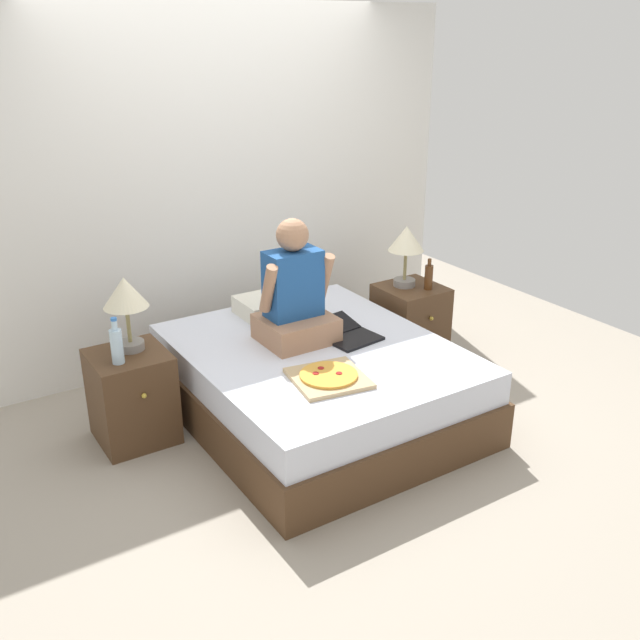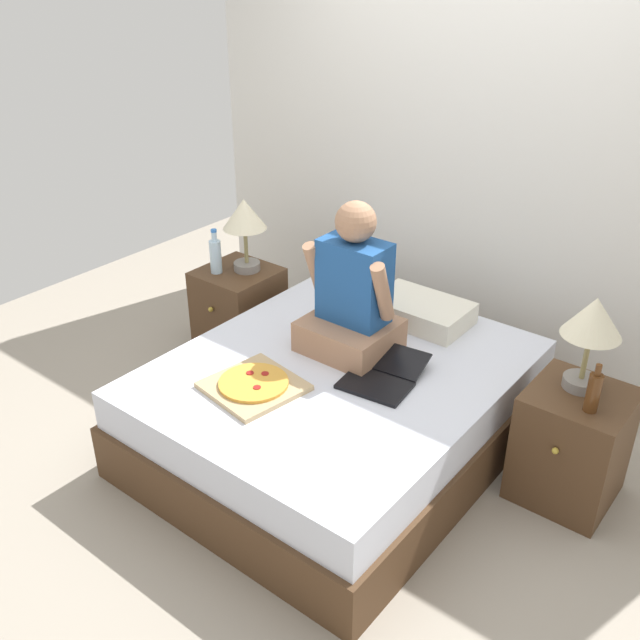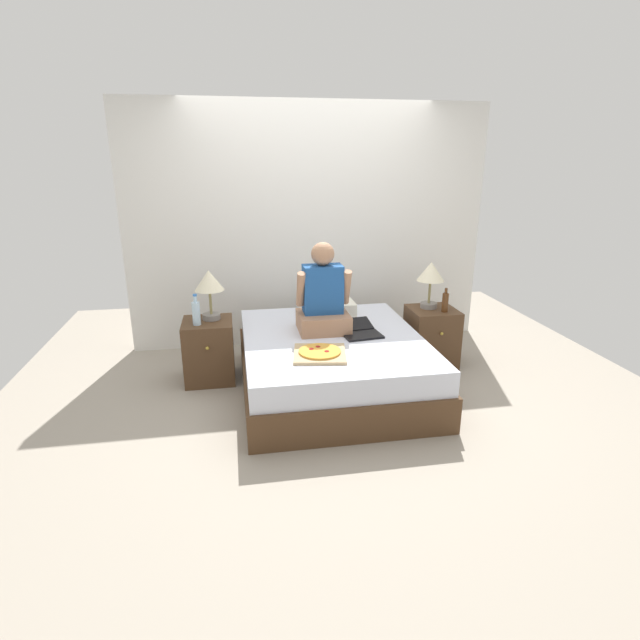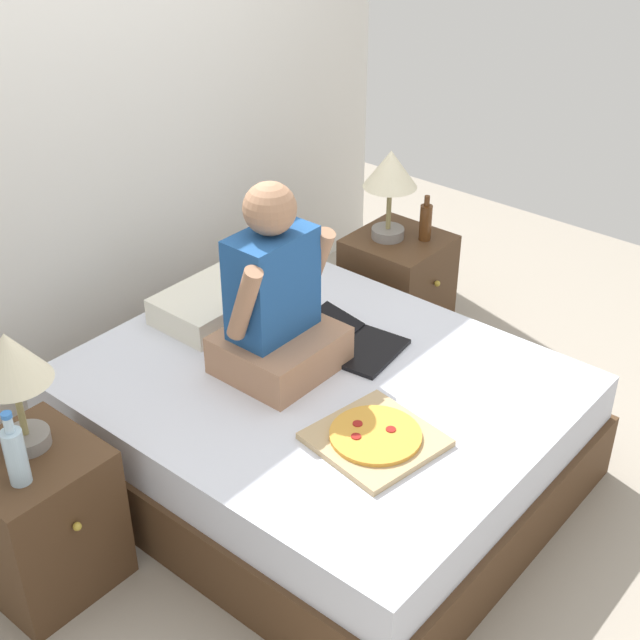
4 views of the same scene
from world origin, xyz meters
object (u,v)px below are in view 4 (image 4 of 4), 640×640
object	(u,v)px
lamp_on_left_nightstand	(11,366)
laptop	(354,344)
lamp_on_right_nightstand	(390,175)
nightstand_left	(41,519)
person_seated	(276,304)
bed	(320,426)
nightstand_right	(397,288)
pizza_box	(375,438)
beer_bottle	(426,222)
water_bottle	(16,455)

from	to	relation	value
lamp_on_left_nightstand	laptop	bearing A→B (deg)	-18.15
lamp_on_right_nightstand	nightstand_left	bearing A→B (deg)	-178.64
lamp_on_left_nightstand	person_seated	size ratio (longest dim) A/B	0.58
bed	nightstand_right	distance (m)	1.14
pizza_box	lamp_on_left_nightstand	bearing A→B (deg)	134.88
nightstand_right	beer_bottle	distance (m)	0.40
lamp_on_left_nightstand	nightstand_right	size ratio (longest dim) A/B	0.80
nightstand_left	lamp_on_left_nightstand	distance (m)	0.61
bed	beer_bottle	distance (m)	1.24
lamp_on_right_nightstand	beer_bottle	size ratio (longest dim) A/B	1.96
lamp_on_left_nightstand	water_bottle	size ratio (longest dim) A/B	1.63
lamp_on_left_nightstand	water_bottle	xyz separation A→B (m)	(-0.12, -0.14, -0.22)
lamp_on_left_nightstand	person_seated	distance (m)	1.01
beer_bottle	pizza_box	distance (m)	1.50
nightstand_left	water_bottle	xyz separation A→B (m)	(-0.08, -0.09, 0.39)
nightstand_right	laptop	bearing A→B (deg)	-156.01
bed	person_seated	bearing A→B (deg)	106.20
bed	nightstand_left	world-z (taller)	nightstand_left
nightstand_left	laptop	xyz separation A→B (m)	(1.31, -0.37, 0.23)
nightstand_right	pizza_box	distance (m)	1.50
water_bottle	person_seated	distance (m)	1.11
water_bottle	laptop	size ratio (longest dim) A/B	0.61
lamp_on_right_nightstand	pizza_box	bearing A→B (deg)	-145.29
bed	water_bottle	size ratio (longest dim) A/B	6.74
beer_bottle	pizza_box	xyz separation A→B (m)	(-1.32, -0.70, -0.15)
nightstand_left	nightstand_right	size ratio (longest dim) A/B	1.00
nightstand_right	person_seated	xyz separation A→B (m)	(-1.12, -0.21, 0.50)
person_seated	laptop	bearing A→B (deg)	-28.25
lamp_on_right_nightstand	beer_bottle	xyz separation A→B (m)	(0.10, -0.15, -0.23)
nightstand_left	lamp_on_right_nightstand	world-z (taller)	lamp_on_right_nightstand
bed	pizza_box	world-z (taller)	pizza_box
nightstand_right	lamp_on_right_nightstand	size ratio (longest dim) A/B	1.25
pizza_box	person_seated	bearing A→B (deg)	77.32
bed	nightstand_right	world-z (taller)	nightstand_right
person_seated	nightstand_left	bearing A→B (deg)	168.45
water_bottle	pizza_box	distance (m)	1.20
beer_bottle	person_seated	distance (m)	1.20
bed	water_bottle	distance (m)	1.26
water_bottle	laptop	world-z (taller)	water_bottle
lamp_on_right_nightstand	person_seated	distance (m)	1.12
laptop	person_seated	bearing A→B (deg)	151.75
beer_bottle	nightstand_right	bearing A→B (deg)	125.01
nightstand_right	pizza_box	xyz separation A→B (m)	(-1.25, -0.80, 0.23)
laptop	pizza_box	xyz separation A→B (m)	(-0.43, -0.43, -0.00)
person_seated	pizza_box	world-z (taller)	person_seated
nightstand_left	lamp_on_left_nightstand	xyz separation A→B (m)	(0.04, 0.05, 0.61)
water_bottle	bed	bearing A→B (deg)	-14.51
nightstand_left	pizza_box	size ratio (longest dim) A/B	1.23
lamp_on_left_nightstand	water_bottle	bearing A→B (deg)	-130.60
bed	laptop	bearing A→B (deg)	4.78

